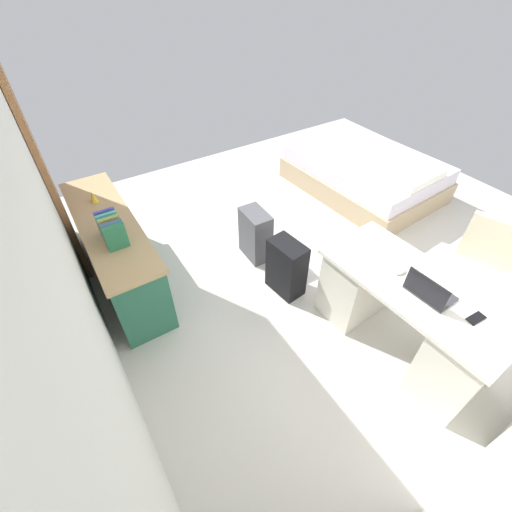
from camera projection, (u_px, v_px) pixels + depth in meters
name	position (u px, v px, depth m)	size (l,w,h in m)	color
ground_plane	(332.00, 257.00, 3.89)	(5.80, 5.80, 0.00)	beige
wall_back	(50.00, 234.00, 2.01)	(4.22, 0.10, 2.73)	silver
door_wooden	(45.00, 171.00, 3.24)	(0.88, 0.05, 2.04)	#936038
desk	(405.00, 314.00, 2.82)	(1.47, 0.74, 0.73)	silver
office_chair	(473.00, 277.00, 3.08)	(0.58, 0.58, 0.94)	black
credenza	(116.00, 251.00, 3.41)	(1.80, 0.48, 0.73)	#28664C
bed	(365.00, 173.00, 4.77)	(1.98, 1.51, 0.58)	tan
suitcase_black	(286.00, 268.00, 3.35)	(0.36, 0.22, 0.58)	black
suitcase_spare_grey	(255.00, 235.00, 3.73)	(0.36, 0.22, 0.56)	#4C4C51
laptop	(429.00, 291.00, 2.47)	(0.32, 0.24, 0.21)	#333338
computer_mouse	(400.00, 271.00, 2.67)	(0.06, 0.10, 0.03)	white
cell_phone_near_laptop	(476.00, 318.00, 2.35)	(0.07, 0.14, 0.01)	black
book_row	(112.00, 229.00, 2.89)	(0.31, 0.17, 0.24)	#29724C
figurine_small	(93.00, 197.00, 3.35)	(0.08, 0.08, 0.11)	gold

